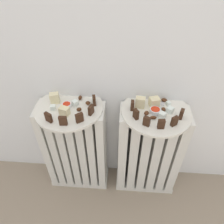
{
  "coord_description": "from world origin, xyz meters",
  "views": [
    {
      "loc": [
        0.05,
        -0.43,
        1.19
      ],
      "look_at": [
        0.0,
        0.28,
        0.56
      ],
      "focal_mm": 33.71,
      "sensor_mm": 36.0,
      "label": 1
    }
  ],
  "objects_px": {
    "plate_right": "(156,112)",
    "jam_bowl_left": "(67,105)",
    "radiator_left": "(76,149)",
    "radiator_right": "(148,153)",
    "plate_left": "(69,108)",
    "fork": "(162,107)",
    "jam_bowl_right": "(155,111)"
  },
  "relations": [
    {
      "from": "radiator_left",
      "to": "fork",
      "type": "bearing_deg",
      "value": 3.18
    },
    {
      "from": "radiator_left",
      "to": "fork",
      "type": "xyz_separation_m",
      "value": [
        0.42,
        0.02,
        0.3
      ]
    },
    {
      "from": "radiator_right",
      "to": "plate_left",
      "type": "bearing_deg",
      "value": 180.0
    },
    {
      "from": "plate_left",
      "to": "fork",
      "type": "distance_m",
      "value": 0.42
    },
    {
      "from": "radiator_left",
      "to": "fork",
      "type": "relative_size",
      "value": 6.14
    },
    {
      "from": "radiator_right",
      "to": "fork",
      "type": "relative_size",
      "value": 6.14
    },
    {
      "from": "plate_left",
      "to": "jam_bowl_right",
      "type": "distance_m",
      "value": 0.39
    },
    {
      "from": "radiator_left",
      "to": "plate_right",
      "type": "relative_size",
      "value": 1.84
    },
    {
      "from": "plate_right",
      "to": "jam_bowl_left",
      "type": "distance_m",
      "value": 0.4
    },
    {
      "from": "plate_left",
      "to": "fork",
      "type": "height_order",
      "value": "fork"
    },
    {
      "from": "radiator_left",
      "to": "jam_bowl_left",
      "type": "distance_m",
      "value": 0.31
    },
    {
      "from": "jam_bowl_right",
      "to": "radiator_left",
      "type": "bearing_deg",
      "value": 178.22
    },
    {
      "from": "plate_right",
      "to": "plate_left",
      "type": "bearing_deg",
      "value": 180.0
    },
    {
      "from": "radiator_left",
      "to": "plate_left",
      "type": "bearing_deg",
      "value": 0.0
    },
    {
      "from": "plate_left",
      "to": "jam_bowl_left",
      "type": "bearing_deg",
      "value": -146.46
    },
    {
      "from": "radiator_right",
      "to": "plate_left",
      "type": "relative_size",
      "value": 1.84
    },
    {
      "from": "fork",
      "to": "jam_bowl_right",
      "type": "bearing_deg",
      "value": -134.61
    },
    {
      "from": "fork",
      "to": "radiator_right",
      "type": "bearing_deg",
      "value": -139.83
    },
    {
      "from": "jam_bowl_right",
      "to": "radiator_right",
      "type": "bearing_deg",
      "value": 59.03
    },
    {
      "from": "plate_right",
      "to": "jam_bowl_left",
      "type": "relative_size",
      "value": 7.6
    },
    {
      "from": "jam_bowl_left",
      "to": "jam_bowl_right",
      "type": "relative_size",
      "value": 0.85
    },
    {
      "from": "radiator_left",
      "to": "jam_bowl_right",
      "type": "bearing_deg",
      "value": -1.78
    },
    {
      "from": "jam_bowl_right",
      "to": "fork",
      "type": "bearing_deg",
      "value": 45.39
    },
    {
      "from": "radiator_left",
      "to": "plate_right",
      "type": "distance_m",
      "value": 0.49
    },
    {
      "from": "jam_bowl_left",
      "to": "radiator_right",
      "type": "bearing_deg",
      "value": 0.64
    },
    {
      "from": "radiator_right",
      "to": "plate_right",
      "type": "bearing_deg",
      "value": 0.0
    },
    {
      "from": "plate_left",
      "to": "jam_bowl_left",
      "type": "xyz_separation_m",
      "value": [
        -0.01,
        -0.0,
        0.02
      ]
    },
    {
      "from": "radiator_right",
      "to": "jam_bowl_right",
      "type": "distance_m",
      "value": 0.31
    },
    {
      "from": "radiator_left",
      "to": "jam_bowl_right",
      "type": "relative_size",
      "value": 11.91
    },
    {
      "from": "radiator_left",
      "to": "radiator_right",
      "type": "xyz_separation_m",
      "value": [
        0.39,
        0.0,
        -0.0
      ]
    },
    {
      "from": "plate_right",
      "to": "fork",
      "type": "xyz_separation_m",
      "value": [
        0.03,
        0.02,
        0.01
      ]
    },
    {
      "from": "plate_right",
      "to": "jam_bowl_left",
      "type": "bearing_deg",
      "value": -179.36
    }
  ]
}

